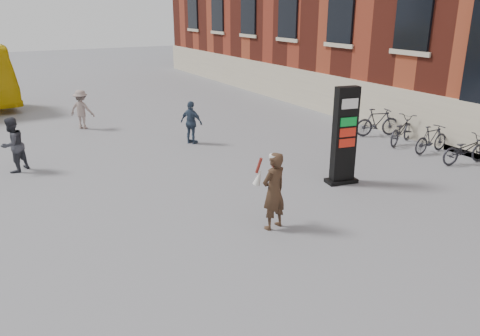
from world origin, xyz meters
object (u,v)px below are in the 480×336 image
bike_4 (466,149)px  pedestrian_b (82,110)px  pedestrian_a (13,145)px  bike_5 (431,139)px  pedestrian_c (191,123)px  bike_6 (401,130)px  info_pylon (344,136)px  woman (273,190)px  bike_7 (378,122)px

bike_4 → pedestrian_b: bearing=51.3°
pedestrian_a → bike_5: 13.52m
bike_5 → pedestrian_c: bearing=50.8°
bike_5 → bike_6: size_ratio=0.84×
info_pylon → bike_6: (4.59, 2.11, -0.87)m
bike_4 → bike_5: bike_5 is taller
info_pylon → bike_6: bearing=34.3°
woman → pedestrian_b: bearing=-94.0°
bike_5 → bike_7: 2.55m
bike_4 → bike_5: bearing=8.5°
bike_4 → bike_7: (0.00, 3.87, 0.07)m
info_pylon → pedestrian_b: bearing=127.0°
info_pylon → bike_5: 4.74m
pedestrian_b → pedestrian_c: size_ratio=1.02×
bike_5 → bike_7: size_ratio=0.89×
woman → bike_5: size_ratio=1.12×
bike_7 → pedestrian_c: bearing=87.4°
woman → bike_4: (7.87, 0.93, -0.45)m
woman → bike_4: size_ratio=1.01×
woman → bike_7: (7.87, 4.80, -0.38)m
bike_4 → woman: bearing=105.2°
bike_6 → bike_7: (0.00, 1.20, 0.04)m
bike_7 → pedestrian_a: bearing=97.6°
bike_4 → bike_7: bike_7 is taller
info_pylon → pedestrian_a: 9.79m
pedestrian_a → bike_6: bearing=122.8°
pedestrian_b → bike_7: size_ratio=0.89×
bike_7 → woman: bearing=139.0°
woman → bike_4: bearing=173.4°
woman → bike_6: 8.66m
bike_4 → bike_6: bearing=8.5°
pedestrian_a → bike_5: bearing=117.3°
pedestrian_c → bike_6: bearing=-149.6°
bike_4 → bike_5: size_ratio=1.10×
pedestrian_c → bike_5: size_ratio=0.98×
pedestrian_b → pedestrian_c: 5.19m
info_pylon → pedestrian_b: 11.26m
info_pylon → pedestrian_c: 6.19m
woman → pedestrian_b: (-1.90, 11.47, -0.12)m
info_pylon → woman: info_pylon is taller
woman → pedestrian_c: 7.36m
bike_7 → info_pylon: bearing=143.4°
pedestrian_b → pedestrian_c: pedestrian_b is taller
pedestrian_a → pedestrian_b: pedestrian_a is taller
pedestrian_a → bike_6: (12.64, -3.43, -0.34)m
info_pylon → pedestrian_c: bearing=119.8°
pedestrian_b → pedestrian_a: bearing=98.1°
pedestrian_c → bike_7: pedestrian_c is taller
woman → bike_5: woman is taller
pedestrian_c → bike_6: size_ratio=0.82×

